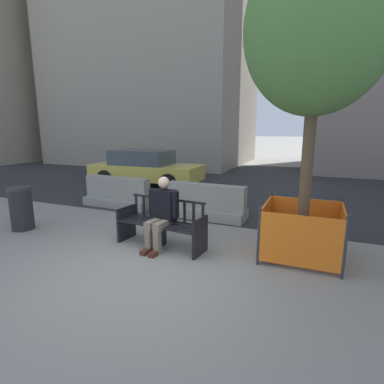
% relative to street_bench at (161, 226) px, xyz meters
% --- Properties ---
extents(ground_plane, '(200.00, 200.00, 0.00)m').
position_rel_street_bench_xyz_m(ground_plane, '(0.22, -1.07, -0.40)').
color(ground_plane, gray).
extents(street_asphalt, '(120.00, 12.00, 0.01)m').
position_rel_street_bench_xyz_m(street_asphalt, '(0.22, 7.63, -0.39)').
color(street_asphalt, '#28282B').
rests_on(street_asphalt, ground).
extents(street_bench, '(1.73, 0.69, 0.88)m').
position_rel_street_bench_xyz_m(street_bench, '(0.00, 0.00, 0.00)').
color(street_bench, black).
rests_on(street_bench, ground).
extents(seated_person, '(0.59, 0.75, 1.31)m').
position_rel_street_bench_xyz_m(seated_person, '(0.05, -0.06, 0.29)').
color(seated_person, black).
rests_on(seated_person, ground).
extents(jersey_barrier_centre, '(2.03, 0.76, 0.84)m').
position_rel_street_bench_xyz_m(jersey_barrier_centre, '(0.11, 2.07, -0.06)').
color(jersey_barrier_centre, gray).
rests_on(jersey_barrier_centre, ground).
extents(jersey_barrier_left, '(2.02, 0.75, 0.84)m').
position_rel_street_bench_xyz_m(jersey_barrier_left, '(-2.58, 2.15, -0.06)').
color(jersey_barrier_left, gray).
rests_on(jersey_barrier_left, ground).
extents(street_tree, '(2.19, 2.19, 4.88)m').
position_rel_street_bench_xyz_m(street_tree, '(2.43, 0.50, 3.20)').
color(street_tree, brown).
rests_on(street_tree, ground).
extents(construction_fence, '(1.28, 1.28, 0.97)m').
position_rel_street_bench_xyz_m(construction_fence, '(2.43, 0.50, 0.09)').
color(construction_fence, '#2D2D33').
rests_on(construction_fence, ground).
extents(car_taxi_near, '(4.35, 1.94, 1.37)m').
position_rel_street_bench_xyz_m(car_taxi_near, '(-3.60, 5.32, 0.29)').
color(car_taxi_near, '#DBC64C').
rests_on(car_taxi_near, ground).
extents(trash_bin, '(0.48, 0.48, 0.94)m').
position_rel_street_bench_xyz_m(trash_bin, '(-3.26, -0.32, 0.07)').
color(trash_bin, '#232326').
rests_on(trash_bin, ground).
extents(building_centre_left, '(11.94, 8.40, 20.21)m').
position_rel_street_bench_xyz_m(building_centre_left, '(-7.73, 13.53, 9.71)').
color(building_centre_left, gray).
rests_on(building_centre_left, ground).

